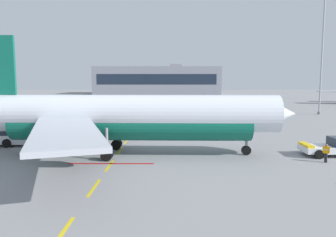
# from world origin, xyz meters

# --- Properties ---
(ground) EXTENTS (400.00, 400.00, 0.00)m
(ground) POSITION_xyz_m (40.00, 40.00, 0.00)
(ground) COLOR gray
(apron_paint_markings) EXTENTS (8.00, 95.58, 0.01)m
(apron_paint_markings) POSITION_xyz_m (18.00, 37.32, 0.00)
(apron_paint_markings) COLOR yellow
(apron_paint_markings) RESTS_ON ground
(airliner_foreground) EXTENTS (34.71, 34.62, 12.20)m
(airliner_foreground) POSITION_xyz_m (18.89, 25.85, 3.95)
(airliner_foreground) COLOR silver
(airliner_foreground) RESTS_ON ground
(pushback_tug) EXTENTS (6.03, 3.26, 2.08)m
(pushback_tug) POSITION_xyz_m (40.31, 25.42, 0.90)
(pushback_tug) COLOR silver
(pushback_tug) RESTS_ON ground
(ground_crew_worker) EXTENTS (0.52, 0.59, 1.76)m
(ground_crew_worker) POSITION_xyz_m (38.19, 22.58, 1.01)
(ground_crew_worker) COLOR #232328
(ground_crew_worker) RESTS_ON ground
(apron_light_mast_far) EXTENTS (1.80, 1.80, 26.60)m
(apron_light_mast_far) POSITION_xyz_m (56.64, 65.78, 16.41)
(apron_light_mast_far) COLOR slate
(apron_light_mast_far) RESTS_ON ground
(terminal_satellite) EXTENTS (63.64, 27.27, 15.55)m
(terminal_satellite) POSITION_xyz_m (17.07, 169.80, 6.99)
(terminal_satellite) COLOR gray
(terminal_satellite) RESTS_ON ground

